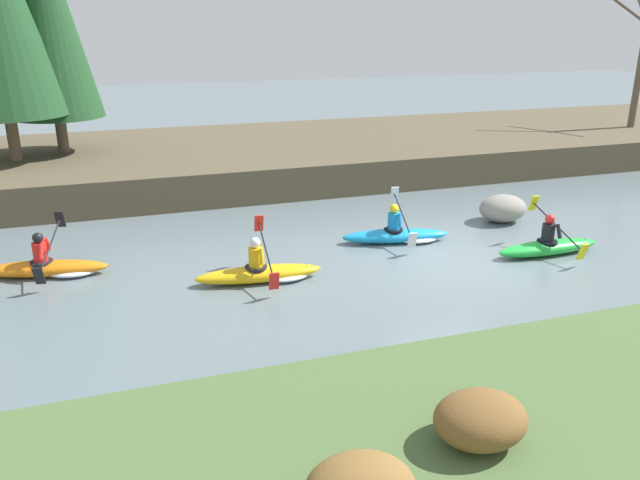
{
  "coord_description": "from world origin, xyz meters",
  "views": [
    {
      "loc": [
        -7.27,
        -11.77,
        5.36
      ],
      "look_at": [
        -3.05,
        1.04,
        0.55
      ],
      "focal_mm": 35.0,
      "sensor_mm": 36.0,
      "label": 1
    }
  ],
  "objects": [
    {
      "name": "riverbank_far",
      "position": [
        0.0,
        10.47,
        0.54
      ],
      "size": [
        44.0,
        8.84,
        1.08
      ],
      "color": "brown",
      "rests_on": "ground"
    },
    {
      "name": "kayaker_trailing",
      "position": [
        -4.53,
        0.39,
        0.2
      ],
      "size": [
        2.79,
        2.07,
        1.2
      ],
      "rotation": [
        0.0,
        0.0,
        -0.08
      ],
      "color": "yellow",
      "rests_on": "ground"
    },
    {
      "name": "kayaker_far_back",
      "position": [
        -8.93,
        2.15,
        0.2
      ],
      "size": [
        2.79,
        2.06,
        1.2
      ],
      "rotation": [
        0.0,
        0.0,
        -0.2
      ],
      "color": "orange",
      "rests_on": "ground"
    },
    {
      "name": "kayaker_middle",
      "position": [
        -0.69,
        1.73,
        0.2
      ],
      "size": [
        2.79,
        2.06,
        1.2
      ],
      "rotation": [
        0.0,
        0.0,
        -0.19
      ],
      "color": "#1993D6",
      "rests_on": "ground"
    },
    {
      "name": "kayaker_lead",
      "position": [
        2.34,
        -0.18,
        0.22
      ],
      "size": [
        2.77,
        2.06,
        1.2
      ],
      "rotation": [
        0.0,
        0.0,
        -0.0
      ],
      "color": "green",
      "rests_on": "ground"
    },
    {
      "name": "ground_plane",
      "position": [
        0.0,
        0.0,
        0.0
      ],
      "size": [
        90.0,
        90.0,
        0.0
      ],
      "primitive_type": "plane",
      "color": "slate"
    },
    {
      "name": "boulder_midstream",
      "position": [
        2.74,
        2.38,
        0.38
      ],
      "size": [
        1.35,
        1.05,
        0.76
      ],
      "color": "gray",
      "rests_on": "ground"
    },
    {
      "name": "conifer_tree_centre",
      "position": [
        -8.96,
        10.79,
        5.6
      ],
      "size": [
        2.96,
        2.96,
        7.88
      ],
      "color": "brown",
      "rests_on": "riverbank_far"
    },
    {
      "name": "shrub_clump_second",
      "position": [
        -3.58,
        -6.54,
        0.96
      ],
      "size": [
        1.13,
        0.94,
        0.61
      ],
      "color": "brown",
      "rests_on": "riverbank_near"
    }
  ]
}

